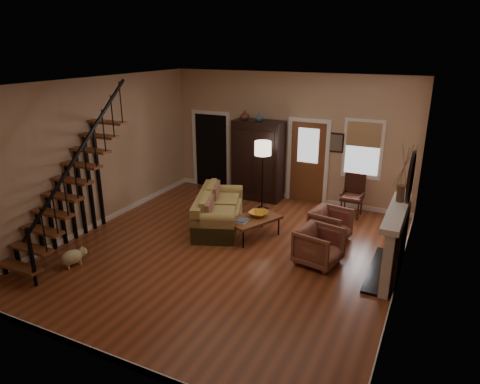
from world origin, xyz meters
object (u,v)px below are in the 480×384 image
at_px(armchair_left, 319,246).
at_px(sofa, 219,210).
at_px(armchair_right, 330,225).
at_px(side_chair, 352,196).
at_px(floor_lamp, 262,177).
at_px(coffee_table, 253,227).
at_px(armoire, 258,160).

bearing_deg(armchair_left, sofa, 85.27).
height_order(armchair_right, side_chair, side_chair).
bearing_deg(side_chair, floor_lamp, -164.68).
distance_m(armchair_right, side_chair, 1.58).
relative_size(armchair_right, floor_lamp, 0.44).
distance_m(coffee_table, floor_lamp, 1.74).
relative_size(sofa, armchair_right, 2.75).
xyz_separation_m(sofa, side_chair, (2.58, 1.93, 0.12)).
relative_size(armoire, coffee_table, 1.81).
bearing_deg(floor_lamp, coffee_table, -73.71).
bearing_deg(armchair_left, armoire, 52.36).
relative_size(coffee_table, armchair_left, 1.48).
relative_size(sofa, floor_lamp, 1.20).
bearing_deg(side_chair, armchair_right, -94.08).
bearing_deg(floor_lamp, armchair_left, -45.42).
bearing_deg(sofa, coffee_table, -32.00).
bearing_deg(coffee_table, armchair_left, -18.45).
bearing_deg(armoire, sofa, -90.84).
height_order(armoire, side_chair, armoire).
distance_m(sofa, armchair_right, 2.50).
height_order(armoire, armchair_right, armoire).
xyz_separation_m(armchair_left, floor_lamp, (-2.04, 2.07, 0.52)).
bearing_deg(side_chair, armoire, 175.52).
xyz_separation_m(coffee_table, floor_lamp, (-0.45, 1.54, 0.66)).
height_order(floor_lamp, side_chair, floor_lamp).
bearing_deg(sofa, floor_lamp, 49.63).
bearing_deg(side_chair, sofa, -143.20).
distance_m(sofa, floor_lamp, 1.52).
bearing_deg(coffee_table, armchair_right, 19.72).
distance_m(armoire, coffee_table, 2.62).
relative_size(armchair_left, floor_lamp, 0.45).
height_order(coffee_table, armchair_right, armchair_right).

